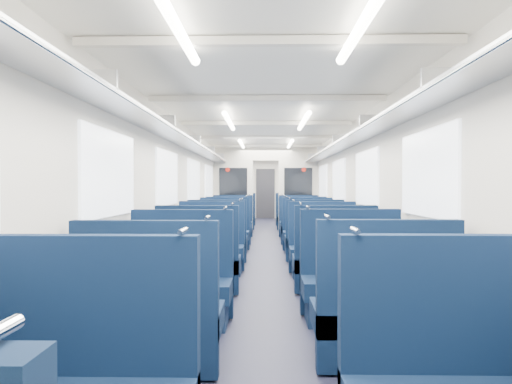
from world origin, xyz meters
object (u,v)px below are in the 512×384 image
object	(u,v)px
seat_20	(238,218)
seat_23	(291,216)
seat_8	(199,265)
seat_11	(323,252)
seat_14	(224,235)
seat_9	(334,265)
seat_13	(314,242)
seat_17	(303,230)
seat_10	(211,251)
seat_12	(218,242)
seat_22	(240,216)
seat_5	(383,320)
seat_15	(308,235)
end_door	(265,194)
seat_16	(229,229)
seat_4	(150,323)
seat_21	(294,219)
seat_18	(233,225)
seat_19	(299,225)
seat_6	(180,288)
seat_7	(352,285)
bulkhead	(266,189)

from	to	relation	value
seat_20	seat_23	bearing A→B (deg)	32.45
seat_8	seat_11	distance (m)	1.98
seat_11	seat_14	xyz separation A→B (m)	(-1.66, 2.32, 0.00)
seat_11	seat_9	bearing A→B (deg)	-90.00
seat_13	seat_17	size ratio (longest dim) A/B	1.00
seat_10	seat_12	distance (m)	1.00
seat_17	seat_22	xyz separation A→B (m)	(-1.66, 4.45, 0.00)
seat_5	seat_15	distance (m)	5.56
seat_22	end_door	bearing A→B (deg)	77.26
seat_16	seat_22	world-z (taller)	same
seat_4	seat_15	distance (m)	5.90
seat_22	seat_13	bearing A→B (deg)	-75.91
seat_11	seat_21	size ratio (longest dim) A/B	1.00
seat_18	seat_19	bearing A→B (deg)	-0.78
seat_13	seat_15	xyz separation A→B (m)	(0.00, 1.03, 0.00)
seat_6	seat_17	size ratio (longest dim) A/B	1.00
end_door	seat_20	bearing A→B (deg)	-99.92
seat_8	seat_12	distance (m)	2.21
seat_7	seat_23	distance (m)	9.99
end_door	seat_10	distance (m)	11.44
seat_14	bulkhead	bearing A→B (deg)	75.49
seat_8	seat_23	size ratio (longest dim) A/B	1.00
seat_9	seat_21	world-z (taller)	same
seat_7	seat_11	distance (m)	2.17
seat_6	end_door	bearing A→B (deg)	86.56
seat_11	seat_18	size ratio (longest dim) A/B	1.00
seat_18	seat_23	bearing A→B (deg)	62.62
seat_6	seat_18	bearing A→B (deg)	90.00
seat_9	seat_20	distance (m)	7.96
seat_5	seat_16	bearing A→B (deg)	103.90
seat_7	seat_13	size ratio (longest dim) A/B	1.00
seat_13	seat_23	bearing A→B (deg)	90.00
seat_21	seat_17	bearing A→B (deg)	-90.00
seat_11	seat_19	xyz separation A→B (m)	(0.00, 4.60, 0.00)
seat_18	seat_22	distance (m)	3.23
seat_7	seat_20	distance (m)	9.09
seat_15	seat_19	xyz separation A→B (m)	(0.00, 2.33, 0.00)
seat_10	seat_18	distance (m)	4.49
seat_4	seat_13	world-z (taller)	same
seat_5	seat_23	distance (m)	11.12
bulkhead	seat_17	world-z (taller)	bulkhead
seat_11	seat_22	bearing A→B (deg)	101.94
seat_4	seat_23	size ratio (longest dim) A/B	1.00
seat_19	seat_20	distance (m)	2.73
seat_11	seat_20	bearing A→B (deg)	103.77
seat_14	seat_21	bearing A→B (deg)	68.97
seat_5	seat_13	xyz separation A→B (m)	(0.00, 4.53, 0.00)
seat_6	seat_16	size ratio (longest dim) A/B	1.00
seat_10	seat_20	distance (m)	6.64
seat_6	seat_16	xyz separation A→B (m)	(0.00, 5.72, 0.00)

